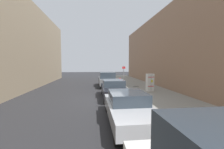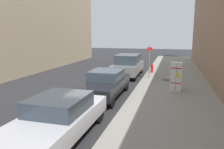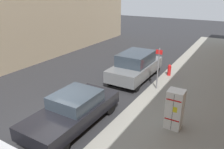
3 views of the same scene
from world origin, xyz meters
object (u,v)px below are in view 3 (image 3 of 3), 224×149
Objects in this scene: street_sign_post at (158,66)px; parked_suv_gray at (136,66)px; discarded_refrigerator at (175,109)px; parked_sedan_dark at (74,110)px; fire_hydrant at (169,70)px.

street_sign_post is 2.15m from parked_suv_gray.
discarded_refrigerator is 0.36× the size of parked_sedan_dark.
parked_sedan_dark reaches higher than fire_hydrant.
discarded_refrigerator is 5.89m from fire_hydrant.
parked_sedan_dark is at bearing 25.77° from discarded_refrigerator.
discarded_refrigerator reaches higher than parked_suv_gray.
fire_hydrant is 0.16× the size of parked_sedan_dark.
fire_hydrant is at bearing -103.70° from parked_sedan_dark.
street_sign_post is at bearing 90.18° from fire_hydrant.
discarded_refrigerator is 3.75m from street_sign_post.
parked_sedan_dark is at bearing 90.00° from parked_suv_gray.
discarded_refrigerator is 0.70× the size of street_sign_post.
street_sign_post is at bearing 149.79° from parked_suv_gray.
parked_suv_gray is (1.79, -1.04, -0.57)m from street_sign_post.
parked_sedan_dark is (3.65, 1.76, -0.22)m from discarded_refrigerator.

